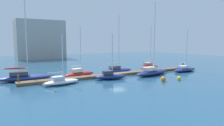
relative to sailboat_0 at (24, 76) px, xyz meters
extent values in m
plane|color=navy|center=(14.63, -3.38, -0.64)|extent=(120.00, 120.00, 0.00)
cube|color=brown|center=(14.63, -3.38, -0.42)|extent=(32.21, 1.64, 0.43)
cylinder|color=brown|center=(-1.07, -2.71, 0.05)|extent=(0.28, 0.28, 1.38)
cylinder|color=brown|center=(30.34, -4.05, 0.05)|extent=(0.28, 0.28, 1.38)
ellipsoid|color=navy|center=(0.11, -0.01, -0.20)|extent=(8.53, 3.10, 0.87)
cube|color=#333842|center=(-0.72, 0.05, 0.52)|extent=(2.63, 1.94, 0.57)
cylinder|color=silver|center=(0.53, -0.04, 6.61)|extent=(0.15, 0.15, 12.75)
cylinder|color=silver|center=(-1.22, 0.08, 1.31)|extent=(3.52, 0.36, 0.12)
ellipsoid|color=#B72D28|center=(-1.22, 0.08, 1.31)|extent=(3.18, 0.58, 0.28)
ellipsoid|color=white|center=(4.07, -5.62, -0.28)|extent=(5.36, 2.40, 0.71)
cube|color=silver|center=(3.55, -5.69, 0.31)|extent=(1.70, 1.39, 0.46)
cylinder|color=silver|center=(4.32, -5.58, 3.19)|extent=(0.13, 0.13, 6.23)
cylinder|color=silver|center=(3.25, -5.73, 1.12)|extent=(2.16, 0.41, 0.10)
ellipsoid|color=#B21E1E|center=(8.41, -1.26, -0.20)|extent=(5.85, 2.83, 0.87)
cube|color=silver|center=(7.86, -1.39, 0.52)|extent=(1.90, 1.47, 0.57)
cylinder|color=silver|center=(8.68, -1.20, 3.97)|extent=(0.13, 0.13, 7.48)
cylinder|color=silver|center=(7.53, -1.47, 1.31)|extent=(2.33, 0.64, 0.11)
ellipsoid|color=navy|center=(11.86, -5.75, -0.23)|extent=(5.25, 2.50, 0.82)
cube|color=#333842|center=(11.37, -5.64, 0.45)|extent=(1.70, 1.35, 0.54)
cylinder|color=silver|center=(12.11, -5.80, 3.37)|extent=(0.13, 0.13, 6.37)
cylinder|color=silver|center=(11.07, -5.58, 1.25)|extent=(2.10, 0.53, 0.10)
ellipsoid|color=navy|center=(16.23, -0.68, -0.23)|extent=(6.47, 2.08, 0.81)
cube|color=#333842|center=(15.59, -0.71, 0.43)|extent=(1.97, 1.36, 0.52)
cylinder|color=silver|center=(16.55, -0.67, 5.17)|extent=(0.14, 0.14, 10.00)
cylinder|color=silver|center=(15.20, -0.72, 1.23)|extent=(2.69, 0.22, 0.11)
ellipsoid|color=navy|center=(20.14, -6.04, -0.19)|extent=(8.22, 3.66, 0.90)
cube|color=silver|center=(19.36, -6.21, 0.55)|extent=(2.64, 1.91, 0.58)
cylinder|color=silver|center=(20.53, -5.96, 6.14)|extent=(0.15, 0.15, 11.76)
cylinder|color=silver|center=(18.89, -6.30, 1.34)|extent=(3.30, 0.80, 0.12)
ellipsoid|color=#B72D28|center=(18.89, -6.30, 1.34)|extent=(3.02, 0.97, 0.28)
ellipsoid|color=#B21E1E|center=(24.31, -0.50, -0.17)|extent=(5.68, 2.69, 0.93)
cube|color=#9EA3AD|center=(23.77, -0.62, 0.59)|extent=(1.84, 1.40, 0.60)
cylinder|color=silver|center=(24.57, -0.44, 4.42)|extent=(0.13, 0.13, 8.25)
cylinder|color=silver|center=(23.45, -0.69, 1.38)|extent=(2.27, 0.60, 0.11)
ellipsoid|color=navy|center=(28.57, -6.09, -0.28)|extent=(6.55, 2.51, 0.71)
cube|color=silver|center=(27.94, -6.16, 0.30)|extent=(2.04, 1.49, 0.46)
cylinder|color=silver|center=(28.89, -6.06, 3.84)|extent=(0.14, 0.14, 7.54)
cylinder|color=silver|center=(27.55, -6.20, 1.11)|extent=(2.68, 0.39, 0.11)
sphere|color=orange|center=(17.69, -11.23, -0.26)|extent=(0.75, 0.75, 0.75)
sphere|color=yellow|center=(20.55, -11.67, -0.34)|extent=(0.60, 0.60, 0.60)
cube|color=#ADA89E|center=(9.88, 40.87, 5.79)|extent=(15.25, 12.82, 12.84)
camera|label=1|loc=(-3.57, -32.49, 5.34)|focal=32.04mm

